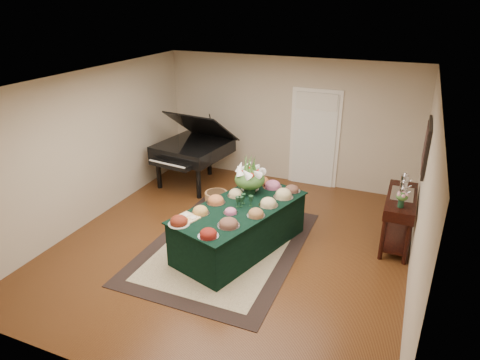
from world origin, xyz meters
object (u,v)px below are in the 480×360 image
at_px(buffet_table, 240,227).
at_px(mahogany_sideboard, 400,207).
at_px(grand_piano, 193,149).
at_px(floral_centerpiece, 250,175).

bearing_deg(buffet_table, mahogany_sideboard, 25.07).
xyz_separation_m(buffet_table, grand_piano, (-1.94, 2.03, 0.43)).
relative_size(floral_centerpiece, mahogany_sideboard, 0.41).
bearing_deg(grand_piano, mahogany_sideboard, -12.28).
distance_m(buffet_table, mahogany_sideboard, 2.61).
distance_m(buffet_table, floral_centerpiece, 0.88).
distance_m(floral_centerpiece, mahogany_sideboard, 2.49).
height_order(floral_centerpiece, mahogany_sideboard, floral_centerpiece).
bearing_deg(grand_piano, floral_centerpiece, -38.12).
xyz_separation_m(floral_centerpiece, grand_piano, (-1.89, 1.48, -0.26)).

